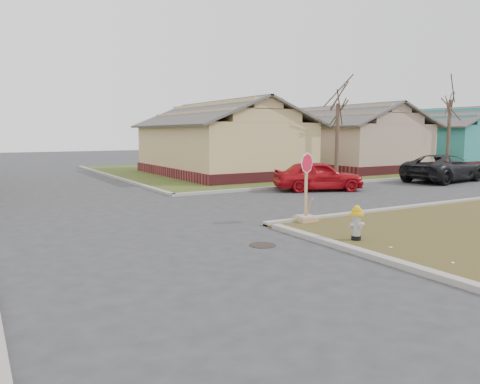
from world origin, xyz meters
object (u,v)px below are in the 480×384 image
stop_sign (306,207)px  red_sedan (318,176)px  fire_hydrant (357,221)px  dark_pickup (444,168)px

stop_sign → red_sedan: 7.94m
fire_hydrant → dark_pickup: 16.43m
dark_pickup → red_sedan: bearing=80.0°
stop_sign → red_sedan: (5.32, 5.88, 0.20)m
fire_hydrant → dark_pickup: (14.27, 8.14, 0.22)m
stop_sign → dark_pickup: size_ratio=0.38×
stop_sign → dark_pickup: 14.91m
fire_hydrant → stop_sign: (0.44, 2.56, -0.03)m
fire_hydrant → stop_sign: 2.60m
red_sedan → dark_pickup: 8.51m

